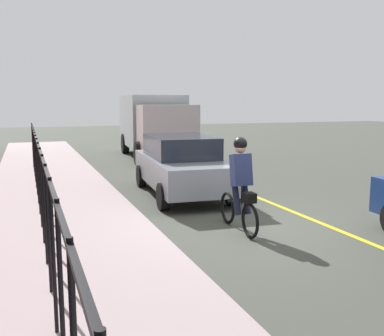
{
  "coord_description": "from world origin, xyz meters",
  "views": [
    {
      "loc": [
        -7.45,
        3.98,
        2.46
      ],
      "look_at": [
        1.68,
        0.53,
        1.0
      ],
      "focal_mm": 40.91,
      "sensor_mm": 36.0,
      "label": 1
    }
  ],
  "objects": [
    {
      "name": "ground_plane",
      "position": [
        0.0,
        0.0,
        0.0
      ],
      "size": [
        80.0,
        80.0,
        0.0
      ],
      "primitive_type": "plane",
      "color": "#41443C"
    },
    {
      "name": "lane_line_centre",
      "position": [
        0.0,
        -1.6,
        0.0
      ],
      "size": [
        36.0,
        0.12,
        0.01
      ],
      "primitive_type": "cube",
      "color": "yellow",
      "rests_on": "ground"
    },
    {
      "name": "sidewalk",
      "position": [
        0.0,
        3.4,
        0.07
      ],
      "size": [
        40.0,
        3.2,
        0.15
      ],
      "primitive_type": "cube",
      "color": "#A18E92",
      "rests_on": "ground"
    },
    {
      "name": "iron_fence",
      "position": [
        1.0,
        3.8,
        1.23
      ],
      "size": [
        16.35,
        0.04,
        1.6
      ],
      "color": "black",
      "rests_on": "sidewalk"
    },
    {
      "name": "cyclist_lead",
      "position": [
        -0.15,
        0.24,
        0.91
      ],
      "size": [
        1.71,
        0.37,
        1.83
      ],
      "rotation": [
        0.0,
        0.0,
        -0.04
      ],
      "color": "black",
      "rests_on": "ground"
    },
    {
      "name": "parked_sedan_rear",
      "position": [
        3.49,
        0.14,
        0.82
      ],
      "size": [
        4.53,
        2.2,
        1.58
      ],
      "rotation": [
        0.0,
        0.0,
        3.06
      ],
      "color": "gray",
      "rests_on": "ground"
    },
    {
      "name": "box_truck_background",
      "position": [
        11.78,
        -1.47,
        1.55
      ],
      "size": [
        6.88,
        2.99,
        2.78
      ],
      "rotation": [
        0.0,
        0.0,
        3.05
      ],
      "color": "#ADBABD",
      "rests_on": "ground"
    }
  ]
}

